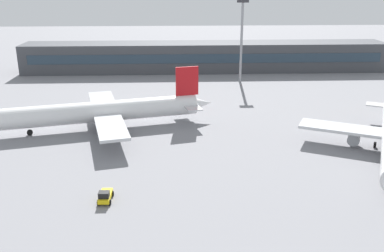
% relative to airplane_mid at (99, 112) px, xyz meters
% --- Properties ---
extents(ground_plane, '(400.00, 400.00, 0.00)m').
position_rel_airplane_mid_xyz_m(ground_plane, '(25.02, -7.81, -3.50)').
color(ground_plane, gray).
extents(terminal_building, '(114.80, 12.13, 9.00)m').
position_rel_airplane_mid_xyz_m(terminal_building, '(25.02, 55.27, 1.00)').
color(terminal_building, '#3F4247').
rests_on(terminal_building, ground_plane).
extents(airplane_mid, '(45.87, 32.50, 11.48)m').
position_rel_airplane_mid_xyz_m(airplane_mid, '(0.00, 0.00, 0.00)').
color(airplane_mid, white).
rests_on(airplane_mid, ground_plane).
extents(baggage_tug_yellow, '(1.86, 3.62, 1.75)m').
position_rel_airplane_mid_xyz_m(baggage_tug_yellow, '(5.34, -29.44, -2.70)').
color(baggage_tug_yellow, yellow).
rests_on(baggage_tug_yellow, ground_plane).
extents(floodlight_tower_west, '(3.20, 0.80, 23.28)m').
position_rel_airplane_mid_xyz_m(floodlight_tower_west, '(33.99, 39.32, 10.11)').
color(floodlight_tower_west, gray).
rests_on(floodlight_tower_west, ground_plane).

